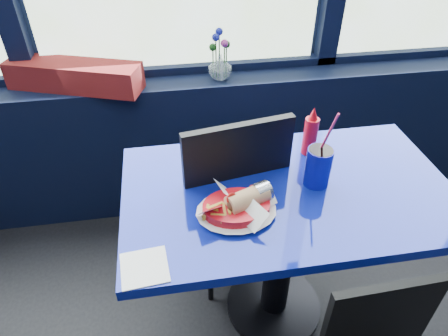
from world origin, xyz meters
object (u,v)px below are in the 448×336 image
ketchup_bottle (310,133)px  chair_near_back (236,191)px  planter_box (75,76)px  food_basket (238,206)px  soda_cup (318,166)px  near_table (284,223)px  flower_vase (220,64)px

ketchup_bottle → chair_near_back: bearing=175.5°
planter_box → food_basket: size_ratio=2.60×
ketchup_bottle → soda_cup: bearing=-100.2°
ketchup_bottle → near_table: bearing=-124.6°
flower_vase → ketchup_bottle: size_ratio=1.22×
planter_box → ketchup_bottle: ketchup_bottle is taller
food_basket → ketchup_bottle: ketchup_bottle is taller
near_table → planter_box: size_ratio=1.84×
planter_box → ketchup_bottle: size_ratio=3.14×
planter_box → flower_vase: (0.71, -0.01, 0.01)m
flower_vase → ketchup_bottle: bearing=-67.6°
chair_near_back → ketchup_bottle: chair_near_back is taller
food_basket → soda_cup: (0.31, 0.11, 0.05)m
chair_near_back → soda_cup: bearing=130.6°
near_table → chair_near_back: 0.27m
chair_near_back → flower_vase: size_ratio=3.84×
ketchup_bottle → planter_box: bearing=146.6°
chair_near_back → soda_cup: (0.25, -0.21, 0.27)m
chair_near_back → ketchup_bottle: size_ratio=4.68×
soda_cup → flower_vase: bearing=105.5°
flower_vase → food_basket: 0.94m
near_table → chair_near_back: (-0.15, 0.23, -0.01)m
planter_box → flower_vase: bearing=19.2°
flower_vase → soda_cup: soda_cup is taller
chair_near_back → food_basket: size_ratio=3.88×
flower_vase → ketchup_bottle: (0.26, -0.63, -0.04)m
near_table → soda_cup: bearing=7.5°
near_table → planter_box: bearing=134.6°
flower_vase → food_basket: size_ratio=1.01×
near_table → flower_vase: bearing=98.2°
flower_vase → soda_cup: size_ratio=0.81×
near_table → food_basket: bearing=-154.9°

